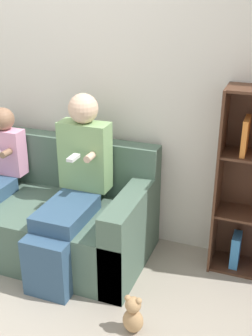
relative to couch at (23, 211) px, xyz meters
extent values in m
plane|color=#9E9384|center=(0.18, -0.51, -0.28)|extent=(14.00, 14.00, 0.00)
cube|color=silver|center=(0.18, 0.45, 0.99)|extent=(10.00, 0.06, 2.55)
cube|color=#4C6656|center=(0.00, -0.11, -0.07)|extent=(2.06, 0.68, 0.42)
cube|color=#4C6656|center=(0.00, 0.31, 0.14)|extent=(2.06, 0.15, 0.85)
cube|color=#4C6656|center=(0.94, -0.11, 0.03)|extent=(0.17, 0.68, 0.63)
cube|color=#335170|center=(0.51, -0.51, -0.07)|extent=(0.32, 0.12, 0.42)
cube|color=#335170|center=(0.51, -0.21, 0.19)|extent=(0.32, 0.50, 0.11)
cube|color=#84AD70|center=(0.51, 0.13, 0.50)|extent=(0.38, 0.17, 0.51)
sphere|color=beige|center=(0.51, 0.13, 0.86)|extent=(0.22, 0.22, 0.22)
cylinder|color=beige|center=(0.62, -0.01, 0.56)|extent=(0.05, 0.10, 0.05)
cube|color=white|center=(0.51, -0.06, 0.56)|extent=(0.05, 0.12, 0.02)
cube|color=#E599BC|center=(-0.20, 0.14, 0.44)|extent=(0.30, 0.13, 0.37)
sphere|color=#8C664C|center=(-0.20, 0.14, 0.71)|extent=(0.18, 0.18, 0.18)
cylinder|color=#8C664C|center=(-0.12, 0.03, 0.47)|extent=(0.05, 0.10, 0.05)
cube|color=#4C2D1E|center=(1.49, 0.27, 0.39)|extent=(0.02, 0.30, 1.35)
cube|color=#4C2D1E|center=(1.74, 0.27, -0.27)|extent=(0.48, 0.26, 0.02)
cube|color=#4C2D1E|center=(1.74, 0.27, 0.17)|extent=(0.48, 0.26, 0.02)
cube|color=teal|center=(1.66, 0.27, -0.14)|extent=(0.06, 0.16, 0.25)
cube|color=orange|center=(1.63, 0.27, 0.75)|extent=(0.03, 0.20, 0.25)
ellipsoid|color=tan|center=(1.17, -0.62, -0.20)|extent=(0.13, 0.11, 0.16)
sphere|color=tan|center=(1.17, -0.62, -0.08)|extent=(0.10, 0.10, 0.10)
sphere|color=tan|center=(1.13, -0.62, -0.04)|extent=(0.04, 0.04, 0.04)
sphere|color=tan|center=(1.20, -0.62, -0.04)|extent=(0.04, 0.04, 0.04)
camera|label=1|loc=(1.83, -2.48, 1.65)|focal=45.00mm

